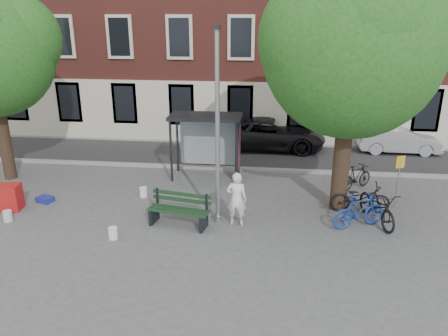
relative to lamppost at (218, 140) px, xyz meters
The scene contains 22 objects.
ground 2.78m from the lamppost, ahead, with size 90.00×90.00×0.00m, color #4C4C4F.
road 7.53m from the lamppost, 90.00° to the left, with size 40.00×4.00×0.01m, color #28282B.
curb_near 5.69m from the lamppost, 90.00° to the left, with size 40.00×0.25×0.12m, color gray.
curb_far 9.40m from the lamppost, 90.00° to the left, with size 40.00×0.25×0.12m, color gray.
building_row 13.67m from the lamppost, 90.00° to the left, with size 30.00×8.00×14.00m, color brown.
lamppost is the anchor object (origin of this frame).
tree_right 5.10m from the lamppost, 19.03° to the left, with size 5.76×5.60×8.20m.
bus_shelter 4.24m from the lamppost, 98.43° to the left, with size 2.85×1.45×2.62m.
painter 1.99m from the lamppost, 10.78° to the right, with size 0.65×0.42×1.78m, color white.
bench 2.63m from the lamppost, 163.31° to the right, with size 2.07×1.00×1.02m.
bike_a 5.35m from the lamppost, 14.99° to the left, with size 0.70×2.00×1.05m, color black.
bike_b 4.99m from the lamppost, ahead, with size 0.52×1.85×1.11m, color navy.
bike_c 5.58m from the lamppost, ahead, with size 0.76×2.19×1.15m, color black.
bike_d 6.40m from the lamppost, 34.44° to the left, with size 0.46×1.64×0.98m, color black.
car_dark 8.77m from the lamppost, 79.71° to the left, with size 2.52×5.47×1.52m, color black.
car_silver 11.62m from the lamppost, 47.33° to the left, with size 1.35×3.86×1.27m, color #A5A6AD.
red_stand 7.69m from the lamppost, behind, with size 0.90×0.60×0.90m, color #AB1816.
blue_crate 6.98m from the lamppost, behind, with size 0.55×0.40×0.20m, color navy.
bucket_a 4.24m from the lamppost, 153.81° to the right, with size 0.28×0.28×0.36m, color white.
bucket_b 4.33m from the lamppost, 150.19° to the left, with size 0.28×0.28×0.36m, color white.
bucket_c 7.35m from the lamppost, behind, with size 0.28×0.28×0.36m, color silver.
notice_sign 6.42m from the lamppost, 16.69° to the left, with size 0.32×0.14×1.89m.
Camera 1 is at (1.65, -12.72, 6.45)m, focal length 35.00 mm.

